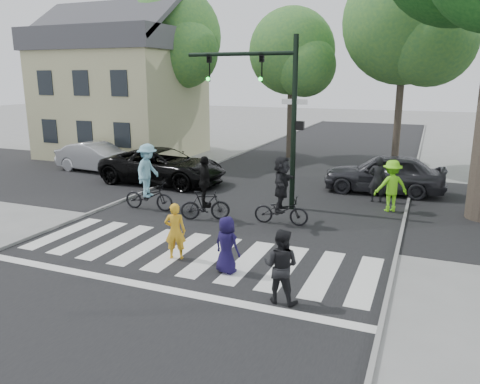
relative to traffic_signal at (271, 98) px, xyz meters
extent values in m
plane|color=gray|center=(-0.35, -6.20, -3.90)|extent=(120.00, 120.00, 0.00)
cube|color=black|center=(-0.35, -1.20, -3.90)|extent=(10.00, 70.00, 0.01)
cube|color=black|center=(-0.35, 1.80, -3.89)|extent=(70.00, 10.00, 0.01)
cube|color=gray|center=(-5.40, -1.20, -3.85)|extent=(0.10, 70.00, 0.10)
cube|color=gray|center=(4.70, -1.20, -3.85)|extent=(0.10, 70.00, 0.10)
cube|color=silver|center=(-4.85, -5.20, -3.89)|extent=(0.55, 3.00, 0.01)
cube|color=silver|center=(-3.85, -5.20, -3.89)|extent=(0.55, 3.00, 0.01)
cube|color=silver|center=(-2.85, -5.20, -3.89)|extent=(0.55, 3.00, 0.01)
cube|color=silver|center=(-1.85, -5.20, -3.89)|extent=(0.55, 3.00, 0.01)
cube|color=silver|center=(-0.85, -5.20, -3.89)|extent=(0.55, 3.00, 0.01)
cube|color=silver|center=(0.15, -5.20, -3.89)|extent=(0.55, 3.00, 0.01)
cube|color=silver|center=(1.15, -5.20, -3.89)|extent=(0.55, 3.00, 0.01)
cube|color=silver|center=(2.15, -5.20, -3.89)|extent=(0.55, 3.00, 0.01)
cube|color=silver|center=(3.15, -5.20, -3.89)|extent=(0.55, 3.00, 0.01)
cube|color=silver|center=(4.15, -5.20, -3.89)|extent=(0.55, 3.00, 0.01)
cube|color=silver|center=(-0.35, -7.40, -3.89)|extent=(10.00, 0.30, 0.01)
cylinder|color=black|center=(0.85, 0.00, -0.90)|extent=(0.18, 0.18, 6.00)
cylinder|color=black|center=(-1.15, 0.00, 1.50)|extent=(4.00, 0.14, 0.14)
imported|color=black|center=(-0.35, 0.00, 1.05)|extent=(0.16, 0.20, 1.00)
sphere|color=#19E533|center=(-0.35, -0.12, 0.65)|extent=(0.14, 0.14, 0.14)
imported|color=black|center=(-2.35, 0.00, 1.05)|extent=(0.16, 0.20, 1.00)
sphere|color=#19E533|center=(-2.35, -0.12, 0.65)|extent=(0.14, 0.14, 0.14)
cube|color=black|center=(1.07, 0.00, -0.90)|extent=(0.28, 0.18, 0.30)
cube|color=#FF660C|center=(1.18, 0.00, -0.90)|extent=(0.02, 0.14, 0.20)
cube|color=white|center=(0.85, 0.00, -0.10)|extent=(0.90, 0.04, 0.18)
cylinder|color=brown|center=(-14.35, 10.00, -0.93)|extent=(0.36, 0.36, 5.95)
sphere|color=#2E6A37|center=(-14.35, 10.00, 2.47)|extent=(5.20, 5.20, 5.20)
sphere|color=#2E6A37|center=(-13.31, 9.22, 1.62)|extent=(3.64, 3.64, 3.64)
cylinder|color=brown|center=(-9.35, 9.50, -0.68)|extent=(0.36, 0.36, 6.44)
sphere|color=#2E6A37|center=(-9.35, 9.50, 3.00)|extent=(5.80, 5.80, 5.80)
sphere|color=#2E6A37|center=(-8.19, 8.63, 2.08)|extent=(4.06, 4.06, 4.06)
cylinder|color=brown|center=(-2.35, 10.60, -1.10)|extent=(0.36, 0.36, 5.60)
sphere|color=#2E6A37|center=(-2.35, 10.60, 2.10)|extent=(4.80, 4.80, 4.80)
sphere|color=#2E6A37|center=(-1.39, 9.88, 1.30)|extent=(3.36, 3.36, 3.36)
cylinder|color=brown|center=(3.65, 9.30, -0.54)|extent=(0.36, 0.36, 6.72)
sphere|color=#2E6A37|center=(3.65, 9.30, 3.30)|extent=(6.00, 6.00, 6.00)
sphere|color=#2E6A37|center=(4.85, 8.40, 2.34)|extent=(4.20, 4.20, 4.20)
cube|color=#BBB687|center=(-11.85, 7.80, -0.90)|extent=(8.00, 7.00, 6.00)
cube|color=#47474C|center=(-11.85, 7.80, 2.70)|extent=(8.40, 7.40, 1.20)
cube|color=#47474C|center=(-11.85, 5.95, 3.70)|extent=(8.40, 3.69, 2.44)
cube|color=#47474C|center=(-11.85, 9.65, 3.70)|extent=(8.40, 3.69, 2.44)
cube|color=black|center=(-14.25, 4.28, -2.20)|extent=(1.00, 0.06, 1.30)
cube|color=black|center=(-14.25, 4.28, 0.40)|extent=(1.00, 0.06, 1.30)
cube|color=black|center=(-11.85, 4.28, -2.20)|extent=(1.00, 0.06, 1.30)
cube|color=black|center=(-11.85, 4.28, 0.40)|extent=(1.00, 0.06, 1.30)
cube|color=black|center=(-9.45, 4.28, -2.20)|extent=(1.00, 0.06, 1.30)
cube|color=black|center=(-9.45, 4.28, 0.40)|extent=(1.00, 0.06, 1.30)
cube|color=gray|center=(-10.35, 4.00, -3.50)|extent=(2.00, 1.20, 0.80)
imported|color=gold|center=(-0.66, -5.68, -3.15)|extent=(0.64, 0.52, 1.50)
imported|color=#160F3B|center=(0.94, -6.00, -3.19)|extent=(0.79, 0.62, 1.41)
imported|color=black|center=(2.60, -6.97, -3.10)|extent=(0.80, 0.64, 1.61)
imported|color=black|center=(-3.84, -2.01, -3.41)|extent=(1.90, 0.75, 0.98)
imported|color=#75B2C5|center=(-3.84, -2.01, -2.47)|extent=(0.76, 1.25, 1.88)
imported|color=black|center=(-1.46, -2.32, -3.41)|extent=(1.68, 1.08, 0.98)
imported|color=black|center=(-1.46, -2.32, -2.61)|extent=(0.78, 1.08, 1.70)
imported|color=black|center=(1.02, -1.84, -3.44)|extent=(1.80, 0.78, 0.92)
imported|color=black|center=(1.02, -1.84, -2.56)|extent=(0.68, 1.68, 1.76)
imported|color=black|center=(-5.58, 1.85, -3.12)|extent=(5.68, 2.71, 1.56)
imported|color=#ADAFB3|center=(-10.05, 2.96, -3.18)|extent=(4.50, 1.89, 1.45)
imported|color=#2C2C31|center=(3.64, 3.76, -3.09)|extent=(4.83, 2.09, 1.62)
imported|color=#77EC1B|center=(4.14, 1.07, -2.99)|extent=(1.36, 1.14, 1.83)
imported|color=black|center=(3.54, 2.17, -3.03)|extent=(0.69, 0.51, 1.75)
camera|label=1|loc=(5.24, -15.68, 0.75)|focal=35.00mm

